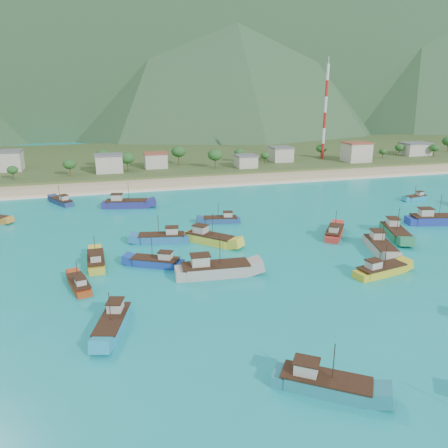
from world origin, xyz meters
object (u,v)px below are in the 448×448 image
object	(u,v)px
boat_8	(221,220)
boat_13	(126,204)
boat_7	(334,233)
boat_19	(381,271)
boat_20	(324,384)
boat_18	(395,233)
boat_1	(380,247)
boat_17	(416,198)
boat_2	(163,238)
boat_4	(156,263)
boat_21	(79,285)
boat_16	(61,202)
boat_23	(434,220)
boat_25	(209,239)
boat_11	(96,262)
boat_0	(214,270)
boat_26	(113,323)

from	to	relation	value
boat_8	boat_13	bearing A→B (deg)	56.60
boat_7	boat_19	distance (m)	21.79
boat_20	boat_18	bearing A→B (deg)	171.91
boat_1	boat_19	size ratio (longest dim) A/B	1.16
boat_17	boat_20	xyz separation A→B (m)	(-69.01, -71.80, 0.32)
boat_2	boat_8	distance (m)	19.25
boat_4	boat_21	xyz separation A→B (m)	(-13.75, -6.09, -0.16)
boat_13	boat_4	bearing A→B (deg)	14.66
boat_1	boat_19	world-z (taller)	boat_1
boat_16	boat_23	size ratio (longest dim) A/B	0.74
boat_18	boat_25	xyz separation A→B (m)	(-41.69, 7.18, -0.02)
boat_7	boat_11	xyz separation A→B (m)	(-52.21, -3.13, -0.04)
boat_1	boat_2	distance (m)	45.95
boat_0	boat_16	xyz separation A→B (m)	(-30.18, 61.35, -0.38)
boat_13	boat_23	world-z (taller)	boat_23
boat_7	boat_26	world-z (taller)	boat_26
boat_13	boat_18	xyz separation A→B (m)	(57.32, -42.56, -0.06)
boat_11	boat_25	xyz separation A→B (m)	(23.67, 6.45, 0.20)
boat_21	boat_26	world-z (taller)	boat_26
boat_11	boat_19	distance (m)	52.73
boat_18	boat_23	size ratio (longest dim) A/B	0.93
boat_0	boat_18	distance (m)	46.07
boat_1	boat_2	world-z (taller)	boat_1
boat_8	boat_19	distance (m)	43.34
boat_21	boat_13	bearing A→B (deg)	63.93
boat_21	boat_19	bearing A→B (deg)	-23.87
boat_1	boat_23	distance (m)	27.49
boat_8	boat_17	bearing A→B (deg)	-72.86
boat_0	boat_11	xyz separation A→B (m)	(-20.41, 10.81, -0.36)
boat_18	boat_26	distance (m)	67.36
boat_16	boat_20	distance (m)	100.82
boat_0	boat_18	bearing A→B (deg)	106.79
boat_2	boat_18	distance (m)	52.35
boat_17	boat_18	distance (m)	39.74
boat_13	boat_26	world-z (taller)	boat_13
boat_0	boat_8	distance (m)	32.68
boat_0	boat_23	size ratio (longest dim) A/B	1.00
boat_19	boat_8	bearing A→B (deg)	-165.05
boat_2	boat_13	bearing A→B (deg)	21.31
boat_17	boat_23	world-z (taller)	boat_23
boat_8	boat_13	size ratio (longest dim) A/B	0.73
boat_2	boat_19	xyz separation A→B (m)	(35.31, -28.29, -0.06)
boat_16	boat_1	bearing A→B (deg)	-70.71
boat_7	boat_18	size ratio (longest dim) A/B	0.81
boat_17	boat_20	size ratio (longest dim) A/B	0.77
boat_11	boat_18	size ratio (longest dim) A/B	0.80
boat_7	boat_8	bearing A→B (deg)	178.27
boat_1	boat_11	distance (m)	57.04
boat_4	boat_25	distance (m)	16.13
boat_20	boat_26	xyz separation A→B (m)	(-22.05, 19.93, -0.05)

